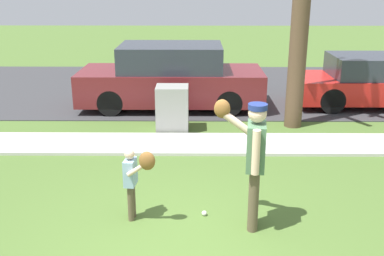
% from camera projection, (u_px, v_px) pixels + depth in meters
% --- Properties ---
extents(ground_plane, '(48.00, 48.00, 0.00)m').
position_uv_depth(ground_plane, '(191.00, 147.00, 9.19)').
color(ground_plane, '#4C6B2D').
extents(sidewalk_strip, '(36.00, 1.20, 0.06)m').
position_uv_depth(sidewalk_strip, '(191.00, 144.00, 9.28)').
color(sidewalk_strip, beige).
rests_on(sidewalk_strip, ground).
extents(road_surface, '(36.00, 6.80, 0.02)m').
position_uv_depth(road_surface, '(193.00, 88.00, 14.03)').
color(road_surface, '#38383A').
rests_on(road_surface, ground).
extents(person_adult, '(0.69, 0.71, 1.76)m').
position_uv_depth(person_adult, '(253.00, 152.00, 5.93)').
color(person_adult, brown).
rests_on(person_adult, ground).
extents(person_child, '(0.47, 0.46, 1.10)m').
position_uv_depth(person_child, '(135.00, 174.00, 6.21)').
color(person_child, brown).
rests_on(person_child, ground).
extents(baseball, '(0.07, 0.07, 0.07)m').
position_uv_depth(baseball, '(204.00, 213.00, 6.54)').
color(baseball, white).
rests_on(baseball, ground).
extents(utility_cabinet, '(0.71, 0.59, 1.01)m').
position_uv_depth(utility_cabinet, '(172.00, 108.00, 10.04)').
color(utility_cabinet, gray).
rests_on(utility_cabinet, ground).
extents(parked_suv_maroon, '(4.70, 1.90, 1.63)m').
position_uv_depth(parked_suv_maroon, '(171.00, 78.00, 11.76)').
color(parked_suv_maroon, maroon).
rests_on(parked_suv_maroon, road_surface).
extents(parked_hatchback_red, '(4.00, 1.75, 1.33)m').
position_uv_depth(parked_hatchback_red, '(372.00, 81.00, 11.93)').
color(parked_hatchback_red, red).
rests_on(parked_hatchback_red, road_surface).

